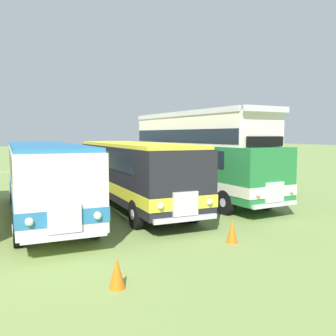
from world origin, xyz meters
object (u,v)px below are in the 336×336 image
bus_third_in_row (44,174)px  cone_near_end (232,231)px  cone_mid_row (117,273)px  bus_fourth_in_row (133,170)px  bus_fifth_in_row (199,154)px

bus_third_in_row → cone_near_end: bearing=-54.7°
cone_mid_row → bus_third_in_row: bearing=92.3°
bus_fourth_in_row → cone_near_end: (0.70, -6.65, -1.39)m
bus_third_in_row → bus_fifth_in_row: bearing=4.9°
bus_fifth_in_row → cone_mid_row: (-7.54, -8.85, -2.01)m
bus_fourth_in_row → bus_third_in_row: bearing=-178.6°
bus_third_in_row → cone_near_end: 8.14m
bus_fourth_in_row → bus_fifth_in_row: size_ratio=1.01×
bus_fifth_in_row → cone_near_end: (-3.23, -7.23, -1.99)m
bus_fourth_in_row → cone_near_end: bus_fourth_in_row is taller
bus_third_in_row → bus_fifth_in_row: (7.86, 0.68, 0.60)m
bus_fifth_in_row → cone_mid_row: bus_fifth_in_row is taller
bus_fifth_in_row → bus_fourth_in_row: bearing=-171.6°
cone_mid_row → bus_fifth_in_row: bearing=49.6°
cone_mid_row → cone_near_end: bearing=20.7°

